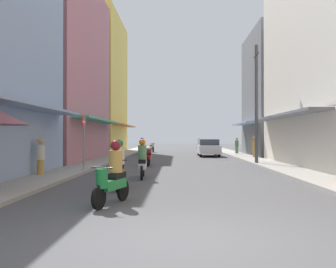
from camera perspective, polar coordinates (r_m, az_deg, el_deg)
name	(u,v)px	position (r m, az deg, el deg)	size (l,w,h in m)	color
ground_plane	(180,159)	(26.53, 1.87, -4.03)	(108.91, 108.91, 0.00)	#4C4C4F
sidewalk_left	(111,158)	(27.00, -9.26, -3.84)	(1.81, 57.50, 0.12)	#9E9991
sidewalk_right	(249,158)	(27.06, 12.98, -3.82)	(1.81, 57.50, 0.12)	#9E9991
building_left_mid	(51,70)	(26.67, -18.36, 9.79)	(7.05, 11.78, 12.79)	#B7727F
building_left_far	(92,86)	(37.95, -12.22, 7.64)	(7.05, 10.41, 13.99)	#EFD159
building_right_far	(285,94)	(32.08, 18.40, 6.11)	(7.05, 8.03, 10.63)	slate
motorbike_green	(112,176)	(8.83, -8.98, -6.71)	(0.72, 1.75, 1.58)	black
motorbike_white	(143,161)	(14.15, -4.13, -4.34)	(0.55, 1.81, 1.58)	black
motorbike_blue	(142,147)	(31.74, -4.19, -2.17)	(0.55, 1.81, 1.58)	black
motorbike_silver	(152,147)	(38.02, -2.58, -2.18)	(0.68, 1.77, 0.96)	black
motorbike_red	(149,157)	(20.31, -3.14, -3.72)	(0.55, 1.81, 0.96)	black
motorbike_black	(200,145)	(41.96, 5.13, -1.74)	(0.77, 1.73, 1.58)	black
motorbike_orange	(119,167)	(11.40, -7.93, -5.28)	(0.55, 1.81, 1.58)	black
parked_car	(208,148)	(30.23, 6.54, -2.19)	(1.77, 4.11, 1.45)	silver
pedestrian_midway	(40,155)	(15.45, -19.90, -3.16)	(0.44, 0.44, 1.64)	#BF8C3F
pedestrian_crossing	(237,146)	(33.57, 11.03, -1.93)	(0.34, 0.34, 1.58)	#598C59
pedestrian_far	(254,146)	(27.59, 13.79, -1.85)	(0.44, 0.44, 1.73)	#BF8C3F
utility_pole	(256,103)	(21.72, 14.08, 4.80)	(0.20, 1.20, 7.13)	#4C4C4F
street_sign_no_entry	(84,136)	(16.62, -13.44, -0.25)	(0.07, 0.60, 2.65)	gray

